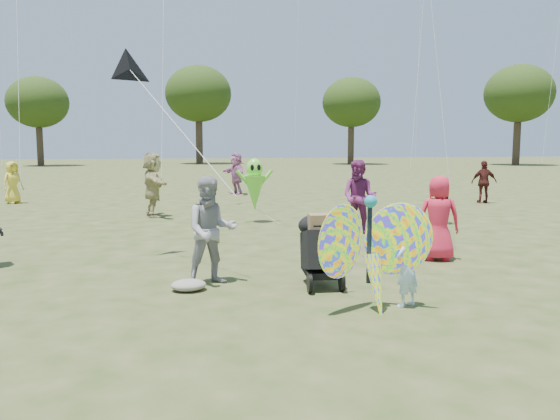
# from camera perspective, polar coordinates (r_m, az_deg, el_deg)

# --- Properties ---
(ground) EXTENTS (160.00, 160.00, 0.00)m
(ground) POSITION_cam_1_polar(r_m,az_deg,el_deg) (7.25, 4.08, -10.02)
(ground) COLOR #51592B
(ground) RESTS_ON ground
(child_girl) EXTENTS (0.45, 0.39, 1.05)m
(child_girl) POSITION_cam_1_polar(r_m,az_deg,el_deg) (7.29, 13.13, -5.83)
(child_girl) COLOR #AFD4F8
(child_girl) RESTS_ON ground
(adult_man) EXTENTS (0.83, 0.67, 1.63)m
(adult_man) POSITION_cam_1_polar(r_m,az_deg,el_deg) (8.27, -7.21, -2.15)
(adult_man) COLOR gray
(adult_man) RESTS_ON ground
(grey_bag) EXTENTS (0.51, 0.42, 0.16)m
(grey_bag) POSITION_cam_1_polar(r_m,az_deg,el_deg) (8.08, -9.54, -7.74)
(grey_bag) COLOR gray
(grey_bag) RESTS_ON ground
(crowd_a) EXTENTS (0.88, 0.71, 1.55)m
(crowd_a) POSITION_cam_1_polar(r_m,az_deg,el_deg) (10.31, 16.24, -0.82)
(crowd_a) COLOR red
(crowd_a) RESTS_ON ground
(crowd_d) EXTENTS (0.84, 1.82, 1.89)m
(crowd_d) POSITION_cam_1_polar(r_m,az_deg,el_deg) (16.34, -13.15, 2.59)
(crowd_d) COLOR tan
(crowd_d) RESTS_ON ground
(crowd_e) EXTENTS (1.08, 1.04, 1.75)m
(crowd_e) POSITION_cam_1_polar(r_m,az_deg,el_deg) (12.97, 8.28, 1.34)
(crowd_e) COLOR #70255C
(crowd_e) RESTS_ON ground
(crowd_g) EXTENTS (0.86, 0.87, 1.52)m
(crowd_g) POSITION_cam_1_polar(r_m,az_deg,el_deg) (21.78, -26.15, 2.60)
(crowd_g) COLOR gold
(crowd_g) RESTS_ON ground
(crowd_h) EXTENTS (0.96, 0.57, 1.54)m
(crowd_h) POSITION_cam_1_polar(r_m,az_deg,el_deg) (21.03, 20.55, 2.76)
(crowd_h) COLOR #451917
(crowd_h) RESTS_ON ground
(crowd_j) EXTENTS (1.06, 1.73, 1.78)m
(crowd_j) POSITION_cam_1_polar(r_m,az_deg,el_deg) (23.49, -4.61, 3.85)
(crowd_j) COLOR #B06598
(crowd_j) RESTS_ON ground
(jogging_stroller) EXTENTS (0.56, 1.08, 1.09)m
(jogging_stroller) POSITION_cam_1_polar(r_m,az_deg,el_deg) (8.16, 4.03, -3.68)
(jogging_stroller) COLOR black
(jogging_stroller) RESTS_ON ground
(butterfly_kite) EXTENTS (1.74, 0.75, 1.68)m
(butterfly_kite) POSITION_cam_1_polar(r_m,az_deg,el_deg) (6.98, 9.59, -4.58)
(butterfly_kite) COLOR #E1234F
(butterfly_kite) RESTS_ON ground
(delta_kite_rig) EXTENTS (2.09, 2.44, 2.55)m
(delta_kite_rig) POSITION_cam_1_polar(r_m,az_deg,el_deg) (10.44, -15.36, 13.88)
(delta_kite_rig) COLOR black
(delta_kite_rig) RESTS_ON ground
(alien_kite) EXTENTS (1.12, 0.69, 1.74)m
(alien_kite) POSITION_cam_1_polar(r_m,az_deg,el_deg) (14.77, -2.68, 2.43)
(alien_kite) COLOR #6AE836
(alien_kite) RESTS_ON ground
(tree_line) EXTENTS (91.78, 33.60, 10.79)m
(tree_line) POSITION_cam_1_polar(r_m,az_deg,el_deg) (52.18, -5.94, 12.02)
(tree_line) COLOR #3A2D21
(tree_line) RESTS_ON ground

